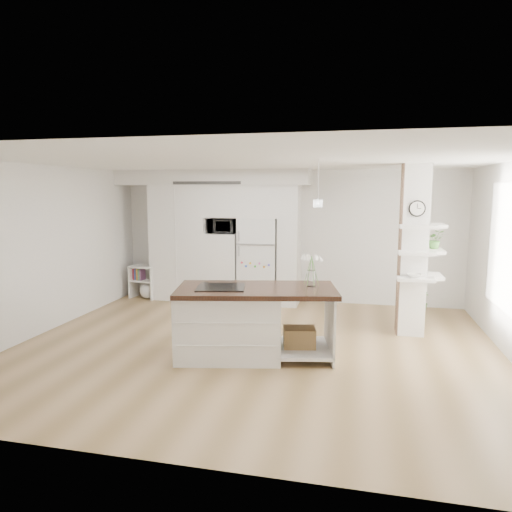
# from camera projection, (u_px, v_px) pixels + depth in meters

# --- Properties ---
(floor) EXTENTS (7.00, 6.00, 0.01)m
(floor) POSITION_uv_depth(u_px,v_px,m) (255.00, 347.00, 6.74)
(floor) COLOR #A58459
(floor) RESTS_ON ground
(room) EXTENTS (7.04, 6.04, 2.72)m
(room) POSITION_uv_depth(u_px,v_px,m) (255.00, 221.00, 6.47)
(room) COLOR white
(room) RESTS_ON ground
(cabinet_wall) EXTENTS (4.00, 0.71, 2.70)m
(cabinet_wall) POSITION_uv_depth(u_px,v_px,m) (215.00, 229.00, 9.42)
(cabinet_wall) COLOR white
(cabinet_wall) RESTS_ON floor
(refrigerator) EXTENTS (0.78, 0.69, 1.75)m
(refrigerator) POSITION_uv_depth(u_px,v_px,m) (259.00, 260.00, 9.32)
(refrigerator) COLOR white
(refrigerator) RESTS_ON floor
(column) EXTENTS (0.69, 0.90, 2.70)m
(column) POSITION_uv_depth(u_px,v_px,m) (419.00, 251.00, 7.12)
(column) COLOR silver
(column) RESTS_ON floor
(pendant_light) EXTENTS (0.12, 0.12, 0.10)m
(pendant_light) POSITION_uv_depth(u_px,v_px,m) (379.00, 203.00, 6.21)
(pendant_light) COLOR white
(pendant_light) RESTS_ON room
(kitchen_island) EXTENTS (2.33, 1.44, 1.54)m
(kitchen_island) POSITION_uv_depth(u_px,v_px,m) (238.00, 321.00, 6.30)
(kitchen_island) COLOR white
(kitchen_island) RESTS_ON floor
(bookshelf) EXTENTS (0.64, 0.43, 0.70)m
(bookshelf) POSITION_uv_depth(u_px,v_px,m) (145.00, 284.00, 9.75)
(bookshelf) COLOR white
(bookshelf) RESTS_ON floor
(floor_plant_a) EXTENTS (0.26, 0.22, 0.43)m
(floor_plant_a) POSITION_uv_depth(u_px,v_px,m) (408.00, 313.00, 7.82)
(floor_plant_a) COLOR #448133
(floor_plant_a) RESTS_ON floor
(floor_plant_b) EXTENTS (0.34, 0.34, 0.47)m
(floor_plant_b) POSITION_uv_depth(u_px,v_px,m) (420.00, 301.00, 8.55)
(floor_plant_b) COLOR #448133
(floor_plant_b) RESTS_ON floor
(microwave) EXTENTS (0.54, 0.37, 0.30)m
(microwave) POSITION_uv_depth(u_px,v_px,m) (223.00, 226.00, 9.33)
(microwave) COLOR #2D2D2D
(microwave) RESTS_ON cabinet_wall
(shelf_plant) EXTENTS (0.27, 0.23, 0.30)m
(shelf_plant) POSITION_uv_depth(u_px,v_px,m) (435.00, 239.00, 7.20)
(shelf_plant) COLOR #448133
(shelf_plant) RESTS_ON column
(decor_bowl) EXTENTS (0.22, 0.22, 0.05)m
(decor_bowl) POSITION_uv_depth(u_px,v_px,m) (414.00, 276.00, 6.96)
(decor_bowl) COLOR white
(decor_bowl) RESTS_ON column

